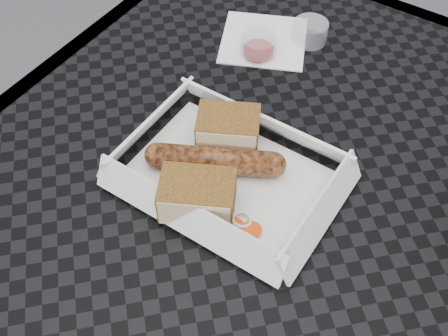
% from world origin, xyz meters
% --- Properties ---
extents(patio_table, '(0.80, 0.80, 0.74)m').
position_xyz_m(patio_table, '(0.00, 0.00, 0.67)').
color(patio_table, black).
rests_on(patio_table, ground).
extents(food_tray, '(0.22, 0.15, 0.00)m').
position_xyz_m(food_tray, '(-0.07, -0.04, 0.75)').
color(food_tray, white).
rests_on(food_tray, patio_table).
extents(bratwurst, '(0.15, 0.09, 0.03)m').
position_xyz_m(bratwurst, '(-0.09, -0.04, 0.76)').
color(bratwurst, brown).
rests_on(bratwurst, food_tray).
extents(bread_near, '(0.09, 0.08, 0.05)m').
position_xyz_m(bread_near, '(-0.10, 0.00, 0.77)').
color(bread_near, brown).
rests_on(bread_near, food_tray).
extents(bread_far, '(0.10, 0.09, 0.04)m').
position_xyz_m(bread_far, '(-0.08, -0.10, 0.77)').
color(bread_far, brown).
rests_on(bread_far, food_tray).
extents(veg_garnish, '(0.03, 0.03, 0.00)m').
position_xyz_m(veg_garnish, '(-0.02, -0.10, 0.75)').
color(veg_garnish, '#F6440A').
rests_on(veg_garnish, food_tray).
extents(napkin, '(0.16, 0.16, 0.00)m').
position_xyz_m(napkin, '(-0.17, 0.20, 0.75)').
color(napkin, white).
rests_on(napkin, patio_table).
extents(condiment_cup_sauce, '(0.05, 0.05, 0.03)m').
position_xyz_m(condiment_cup_sauce, '(-0.16, 0.17, 0.76)').
color(condiment_cup_sauce, maroon).
rests_on(condiment_cup_sauce, patio_table).
extents(condiment_cup_empty, '(0.05, 0.05, 0.03)m').
position_xyz_m(condiment_cup_empty, '(-0.11, 0.24, 0.76)').
color(condiment_cup_empty, silver).
rests_on(condiment_cup_empty, patio_table).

